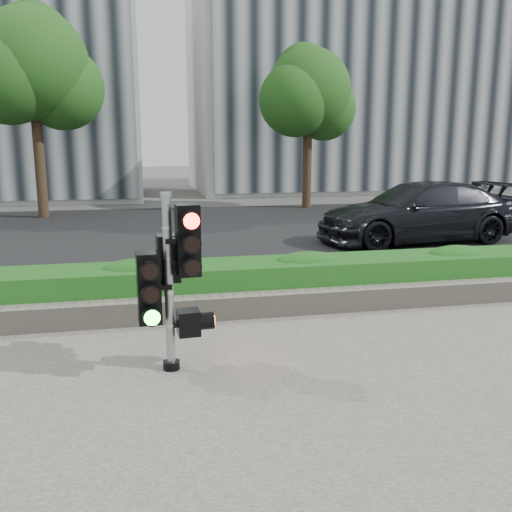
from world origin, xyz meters
name	(u,v)px	position (x,y,z in m)	size (l,w,h in m)	color
ground	(246,371)	(0.00, 0.00, 0.00)	(120.00, 120.00, 0.00)	#51514C
sidewalk	(314,512)	(0.00, -2.50, 0.01)	(16.00, 11.00, 0.03)	#9E9389
road	(181,233)	(0.00, 10.00, 0.01)	(60.00, 13.00, 0.02)	black
curb	(211,294)	(0.00, 3.15, 0.06)	(60.00, 0.25, 0.12)	gray
stone_wall	(222,307)	(0.00, 1.90, 0.20)	(12.00, 0.32, 0.34)	gray
hedge	(216,285)	(0.00, 2.55, 0.37)	(12.00, 1.00, 0.68)	green
building_right	(351,83)	(11.00, 25.00, 6.00)	(18.00, 10.00, 12.00)	#B7B7B2
tree_left	(32,69)	(-4.52, 14.56, 5.04)	(4.61, 4.03, 7.34)	black
tree_right	(308,94)	(5.48, 15.55, 4.48)	(4.10, 3.58, 6.53)	black
traffic_signal	(171,273)	(-0.81, 0.21, 1.14)	(0.71, 0.53, 2.02)	black
car_dark	(417,212)	(6.01, 7.31, 0.80)	(2.19, 5.39, 1.56)	black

